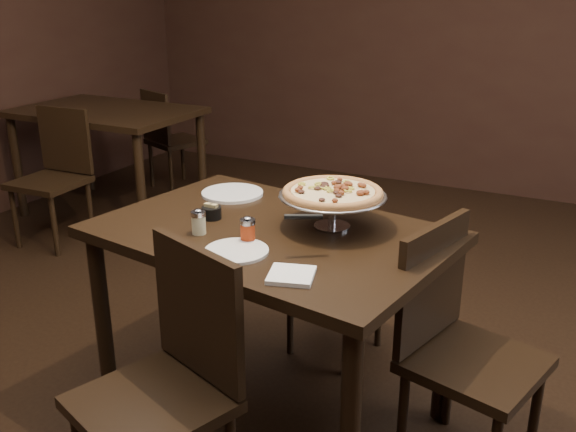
% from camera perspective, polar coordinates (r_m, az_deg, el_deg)
% --- Properties ---
extents(room, '(6.04, 7.04, 2.84)m').
position_cam_1_polar(room, '(2.33, -1.81, 12.32)').
color(room, black).
rests_on(room, ground).
extents(dining_table, '(1.44, 1.08, 0.82)m').
position_cam_1_polar(dining_table, '(2.50, -1.54, -3.51)').
color(dining_table, black).
rests_on(dining_table, ground).
extents(background_table, '(1.31, 0.88, 0.82)m').
position_cam_1_polar(background_table, '(5.07, -15.82, 7.93)').
color(background_table, black).
rests_on(background_table, ground).
extents(pizza_stand, '(0.41, 0.41, 0.17)m').
position_cam_1_polar(pizza_stand, '(2.44, 4.00, 2.06)').
color(pizza_stand, '#B0AFB6').
rests_on(pizza_stand, dining_table).
extents(parmesan_shaker, '(0.06, 0.06, 0.10)m').
position_cam_1_polar(parmesan_shaker, '(2.43, -7.95, -0.53)').
color(parmesan_shaker, beige).
rests_on(parmesan_shaker, dining_table).
extents(pepper_flake_shaker, '(0.06, 0.06, 0.10)m').
position_cam_1_polar(pepper_flake_shaker, '(2.33, -3.60, -1.25)').
color(pepper_flake_shaker, maroon).
rests_on(pepper_flake_shaker, dining_table).
extents(packet_caddy, '(0.08, 0.08, 0.06)m').
position_cam_1_polar(packet_caddy, '(2.58, -6.82, 0.34)').
color(packet_caddy, black).
rests_on(packet_caddy, dining_table).
extents(napkin_stack, '(0.18, 0.18, 0.02)m').
position_cam_1_polar(napkin_stack, '(2.07, 0.30, -5.29)').
color(napkin_stack, white).
rests_on(napkin_stack, dining_table).
extents(plate_left, '(0.27, 0.27, 0.01)m').
position_cam_1_polar(plate_left, '(2.87, -4.96, 2.03)').
color(plate_left, white).
rests_on(plate_left, dining_table).
extents(plate_near, '(0.23, 0.23, 0.01)m').
position_cam_1_polar(plate_near, '(2.26, -4.60, -3.13)').
color(plate_near, white).
rests_on(plate_near, dining_table).
extents(serving_spatula, '(0.17, 0.17, 0.02)m').
position_cam_1_polar(serving_spatula, '(2.19, 1.37, -0.13)').
color(serving_spatula, '#B0AFB6').
rests_on(serving_spatula, pizza_stand).
extents(chair_far, '(0.45, 0.45, 0.83)m').
position_cam_1_polar(chair_far, '(3.00, 3.67, -4.82)').
color(chair_far, black).
rests_on(chair_far, ground).
extents(chair_near, '(0.56, 0.56, 0.94)m').
position_cam_1_polar(chair_near, '(2.17, -10.50, -13.97)').
color(chair_near, black).
rests_on(chair_near, ground).
extents(chair_side, '(0.53, 0.53, 0.92)m').
position_cam_1_polar(chair_side, '(2.42, 14.87, -10.72)').
color(chair_side, black).
rests_on(chair_side, ground).
extents(bg_chair_far, '(0.52, 0.52, 0.86)m').
position_cam_1_polar(bg_chair_far, '(5.63, -10.58, 7.00)').
color(bg_chair_far, black).
rests_on(bg_chair_far, ground).
extents(bg_chair_near, '(0.44, 0.44, 0.92)m').
position_cam_1_polar(bg_chair_near, '(4.67, -19.95, 3.80)').
color(bg_chair_near, black).
rests_on(bg_chair_near, ground).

